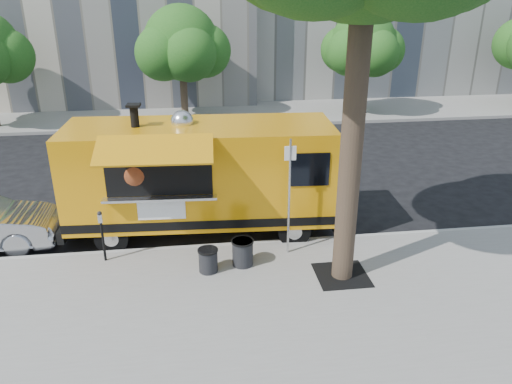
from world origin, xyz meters
TOP-DOWN VIEW (x-y plane):
  - ground at (0.00, 0.00)m, footprint 120.00×120.00m
  - sidewalk at (0.00, -4.00)m, footprint 60.00×6.00m
  - curb at (0.00, -0.93)m, footprint 60.00×0.14m
  - far_sidewalk at (0.00, 13.50)m, footprint 60.00×5.00m
  - tree_well at (2.60, -2.80)m, footprint 1.20×1.20m
  - far_tree_b at (-1.00, 12.70)m, footprint 3.60×3.60m
  - far_tree_c at (8.00, 12.40)m, footprint 3.24×3.24m
  - sign_post at (1.55, -1.55)m, footprint 0.28×0.06m
  - parking_meter at (-3.00, -1.35)m, footprint 0.11×0.11m
  - food_truck at (-0.57, 0.17)m, footprint 7.47×3.60m
  - trash_bin_left at (0.35, -2.00)m, footprint 0.55×0.55m
  - trash_bin_right at (-0.49, -2.19)m, footprint 0.48×0.48m

SIDE VIEW (x-z plane):
  - ground at x=0.00m, z-range 0.00..0.00m
  - sidewalk at x=0.00m, z-range 0.00..0.15m
  - curb at x=0.00m, z-range -0.01..0.15m
  - far_sidewalk at x=0.00m, z-range 0.00..0.15m
  - tree_well at x=2.60m, z-range 0.14..0.17m
  - trash_bin_right at x=-0.49m, z-range 0.17..0.75m
  - trash_bin_left at x=0.35m, z-range 0.17..0.82m
  - parking_meter at x=-3.00m, z-range 0.31..1.65m
  - food_truck at x=-0.57m, z-range -0.11..3.53m
  - sign_post at x=1.55m, z-range 0.35..3.35m
  - far_tree_c at x=8.00m, z-range 1.11..6.32m
  - far_tree_b at x=-1.00m, z-range 1.08..6.58m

